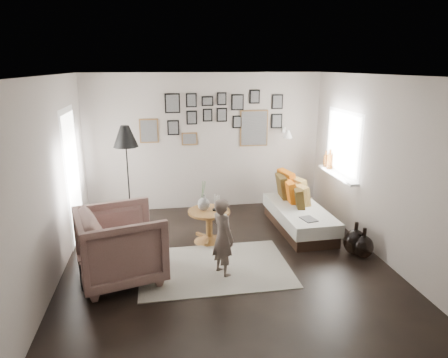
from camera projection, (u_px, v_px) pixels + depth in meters
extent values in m
plane|color=black|center=(226.00, 262.00, 5.73)|extent=(4.80, 4.80, 0.00)
plane|color=gray|center=(205.00, 142.00, 7.65)|extent=(4.50, 0.00, 4.50)
plane|color=gray|center=(279.00, 256.00, 3.09)|extent=(4.50, 0.00, 4.50)
plane|color=gray|center=(50.00, 183.00, 5.02)|extent=(0.00, 4.80, 4.80)
plane|color=gray|center=(381.00, 168.00, 5.72)|extent=(0.00, 4.80, 4.80)
plane|color=white|center=(227.00, 75.00, 5.01)|extent=(4.80, 4.80, 0.00)
plane|color=white|center=(72.00, 177.00, 6.22)|extent=(0.00, 2.14, 2.14)
plane|color=white|center=(72.00, 177.00, 6.22)|extent=(0.00, 1.88, 1.88)
plane|color=white|center=(72.00, 177.00, 6.22)|extent=(0.00, 1.93, 1.93)
plane|color=white|center=(343.00, 143.00, 6.82)|extent=(0.00, 1.30, 1.30)
plane|color=white|center=(343.00, 143.00, 6.82)|extent=(0.00, 1.14, 1.14)
cube|color=white|center=(337.00, 175.00, 6.97)|extent=(0.15, 1.32, 0.04)
cylinder|color=#8C4C14|center=(330.00, 161.00, 7.25)|extent=(0.10, 0.10, 0.28)
cylinder|color=#8C4C14|center=(326.00, 161.00, 7.42)|extent=(0.08, 0.08, 0.22)
cube|color=brown|center=(149.00, 131.00, 7.40)|extent=(0.35, 0.03, 0.45)
cube|color=black|center=(149.00, 131.00, 7.38)|extent=(0.30, 0.01, 0.40)
cube|color=black|center=(172.00, 103.00, 7.33)|extent=(0.28, 0.03, 0.36)
cube|color=black|center=(172.00, 103.00, 7.31)|extent=(0.23, 0.01, 0.31)
cube|color=black|center=(173.00, 128.00, 7.46)|extent=(0.22, 0.03, 0.28)
cube|color=black|center=(173.00, 128.00, 7.44)|extent=(0.17, 0.01, 0.23)
cube|color=black|center=(191.00, 100.00, 7.37)|extent=(0.20, 0.03, 0.26)
cube|color=black|center=(191.00, 100.00, 7.36)|extent=(0.15, 0.01, 0.21)
cube|color=black|center=(192.00, 118.00, 7.46)|extent=(0.20, 0.03, 0.26)
cube|color=black|center=(192.00, 118.00, 7.44)|extent=(0.15, 0.01, 0.21)
cube|color=black|center=(207.00, 101.00, 7.43)|extent=(0.22, 0.03, 0.18)
cube|color=black|center=(208.00, 101.00, 7.41)|extent=(0.17, 0.01, 0.13)
cube|color=black|center=(208.00, 115.00, 7.50)|extent=(0.18, 0.03, 0.24)
cube|color=black|center=(208.00, 115.00, 7.48)|extent=(0.13, 0.01, 0.19)
cube|color=black|center=(222.00, 99.00, 7.46)|extent=(0.18, 0.03, 0.24)
cube|color=black|center=(222.00, 99.00, 7.44)|extent=(0.13, 0.01, 0.19)
cube|color=black|center=(222.00, 115.00, 7.54)|extent=(0.20, 0.03, 0.26)
cube|color=black|center=(222.00, 115.00, 7.52)|extent=(0.15, 0.01, 0.21)
cube|color=black|center=(237.00, 102.00, 7.52)|extent=(0.24, 0.03, 0.30)
cube|color=black|center=(238.00, 102.00, 7.51)|extent=(0.19, 0.01, 0.25)
cube|color=black|center=(237.00, 122.00, 7.63)|extent=(0.18, 0.03, 0.24)
cube|color=black|center=(237.00, 122.00, 7.61)|extent=(0.13, 0.01, 0.19)
cube|color=brown|center=(254.00, 128.00, 7.71)|extent=(0.55, 0.03, 0.70)
cube|color=black|center=(254.00, 128.00, 7.70)|extent=(0.50, 0.01, 0.65)
cube|color=black|center=(255.00, 97.00, 7.55)|extent=(0.20, 0.03, 0.26)
cube|color=black|center=(255.00, 97.00, 7.53)|extent=(0.15, 0.01, 0.21)
cube|color=black|center=(277.00, 102.00, 7.65)|extent=(0.22, 0.03, 0.28)
cube|color=black|center=(278.00, 102.00, 7.63)|extent=(0.17, 0.01, 0.23)
cube|color=black|center=(277.00, 121.00, 7.75)|extent=(0.22, 0.03, 0.28)
cube|color=black|center=(277.00, 121.00, 7.73)|extent=(0.17, 0.01, 0.23)
cube|color=brown|center=(190.00, 139.00, 7.56)|extent=(0.30, 0.03, 0.24)
cube|color=black|center=(190.00, 139.00, 7.55)|extent=(0.25, 0.01, 0.19)
cube|color=white|center=(284.00, 130.00, 7.81)|extent=(0.06, 0.04, 0.10)
cylinder|color=white|center=(286.00, 130.00, 7.69)|extent=(0.02, 0.24, 0.02)
cone|color=white|center=(288.00, 134.00, 7.58)|extent=(0.18, 0.18, 0.14)
cube|color=silver|center=(215.00, 267.00, 5.56)|extent=(2.07, 1.45, 0.01)
cone|color=brown|center=(209.00, 238.00, 6.40)|extent=(0.49, 0.49, 0.09)
cylinder|color=brown|center=(209.00, 226.00, 6.34)|extent=(0.10, 0.10, 0.38)
cylinder|color=brown|center=(209.00, 212.00, 6.28)|extent=(0.66, 0.66, 0.04)
ellipsoid|color=black|center=(204.00, 204.00, 6.25)|extent=(0.19, 0.19, 0.21)
cylinder|color=black|center=(204.00, 197.00, 6.22)|extent=(0.06, 0.06, 0.04)
cylinder|color=black|center=(216.00, 210.00, 6.29)|extent=(0.11, 0.11, 0.02)
cube|color=black|center=(299.00, 224.00, 6.85)|extent=(0.76, 1.71, 0.20)
cube|color=beige|center=(299.00, 213.00, 6.80)|extent=(0.82, 1.77, 0.21)
cube|color=#C1540B|center=(288.00, 183.00, 7.37)|extent=(0.29, 0.52, 0.49)
cube|color=#3D2D13|center=(283.00, 187.00, 7.27)|extent=(0.23, 0.46, 0.44)
cube|color=brown|center=(298.00, 189.00, 7.17)|extent=(0.33, 0.47, 0.42)
cube|color=#C1540B|center=(291.00, 192.00, 7.03)|extent=(0.21, 0.42, 0.41)
cube|color=brown|center=(301.00, 195.00, 6.91)|extent=(0.27, 0.41, 0.37)
cube|color=#3D2D13|center=(299.00, 198.00, 6.77)|extent=(0.25, 0.39, 0.35)
cube|color=black|center=(309.00, 219.00, 6.23)|extent=(0.25, 0.30, 0.01)
imported|color=brown|center=(121.00, 245.00, 5.17)|extent=(1.28, 1.26, 0.96)
cube|color=white|center=(124.00, 243.00, 5.22)|extent=(0.52, 0.53, 0.20)
cylinder|color=black|center=(131.00, 225.00, 7.01)|extent=(0.28, 0.28, 0.03)
cylinder|color=black|center=(129.00, 183.00, 6.80)|extent=(0.02, 0.02, 1.58)
cone|color=black|center=(125.00, 136.00, 6.58)|extent=(0.41, 0.41, 0.35)
cube|color=black|center=(92.00, 275.00, 5.05)|extent=(0.22, 0.15, 0.27)
cube|color=white|center=(94.00, 276.00, 5.04)|extent=(0.21, 0.10, 0.27)
ellipsoid|color=black|center=(355.00, 242.00, 5.92)|extent=(0.34, 0.34, 0.39)
cylinder|color=black|center=(356.00, 226.00, 5.85)|extent=(0.06, 0.06, 0.12)
ellipsoid|color=black|center=(363.00, 247.00, 5.83)|extent=(0.30, 0.30, 0.34)
cylinder|color=black|center=(365.00, 232.00, 5.76)|extent=(0.06, 0.06, 0.12)
imported|color=brown|center=(223.00, 237.00, 5.27)|extent=(0.41, 0.47, 1.07)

